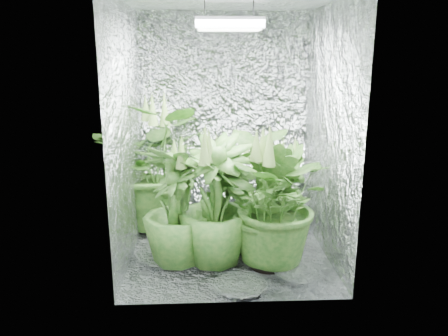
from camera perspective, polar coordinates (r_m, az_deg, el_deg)
name	(u,v)px	position (r m, az deg, el deg)	size (l,w,h in m)	color
ground	(228,250)	(3.76, 0.59, -10.69)	(1.60, 1.60, 0.00)	silver
walls	(229,134)	(3.46, 0.63, 4.47)	(1.62, 1.62, 2.00)	silver
grow_lamp	(229,24)	(3.41, 0.67, 18.27)	(0.50, 0.30, 0.22)	gray
plant_a	(158,165)	(4.09, -8.64, 0.35)	(1.24, 1.24, 1.28)	black
plant_b	(257,187)	(4.15, 4.36, -2.52)	(0.57, 0.57, 0.86)	black
plant_c	(284,188)	(4.12, 7.84, -2.60)	(0.55, 0.55, 0.88)	black
plant_d	(177,207)	(3.38, -6.22, -5.05)	(0.70, 0.70, 1.02)	black
plant_e	(270,203)	(3.34, 6.02, -4.58)	(1.10, 1.10, 1.10)	black
plant_f	(228,200)	(3.57, 0.50, -4.20)	(0.68, 0.68, 1.00)	black
plant_g	(272,198)	(3.61, 6.34, -3.87)	(0.71, 0.71, 1.04)	black
plant_h	(215,203)	(3.35, -1.25, -4.54)	(0.76, 0.76, 1.09)	black
circulation_fan	(285,208)	(4.28, 7.96, -5.20)	(0.17, 0.35, 0.40)	black
plant_label	(278,231)	(3.39, 7.12, -8.19)	(0.05, 0.01, 0.08)	white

